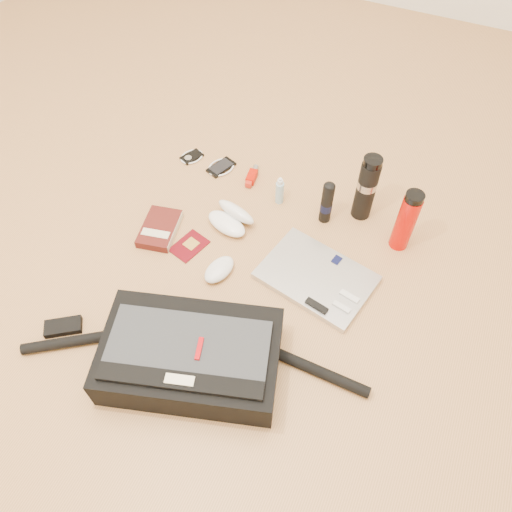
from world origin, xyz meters
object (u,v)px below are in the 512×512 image
(laptop, at_px, (317,277))
(thermos_black, at_px, (366,188))
(thermos_red, at_px, (406,221))
(book, at_px, (160,229))
(messenger_bag, at_px, (190,356))

(laptop, height_order, thermos_black, thermos_black)
(thermos_red, bearing_deg, book, -159.42)
(messenger_bag, distance_m, thermos_black, 0.82)
(messenger_bag, relative_size, book, 4.99)
(thermos_black, bearing_deg, book, -148.85)
(book, distance_m, thermos_black, 0.73)
(messenger_bag, xyz_separation_m, thermos_black, (0.27, 0.78, 0.07))
(messenger_bag, distance_m, thermos_red, 0.82)
(messenger_bag, relative_size, laptop, 2.48)
(messenger_bag, bearing_deg, laptop, 45.79)
(messenger_bag, height_order, laptop, messenger_bag)
(book, bearing_deg, messenger_bag, -60.97)
(laptop, bearing_deg, thermos_red, 63.53)
(book, height_order, thermos_red, thermos_red)
(messenger_bag, distance_m, book, 0.53)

